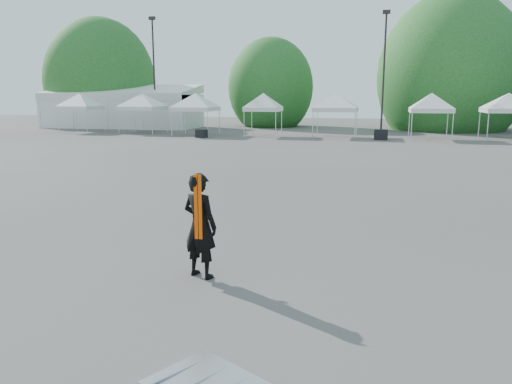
# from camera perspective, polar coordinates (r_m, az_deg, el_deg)

# --- Properties ---
(ground) EXTENTS (120.00, 120.00, 0.00)m
(ground) POSITION_cam_1_polar(r_m,az_deg,el_deg) (11.49, 0.36, -5.08)
(ground) COLOR #474442
(ground) RESTS_ON ground
(marquee) EXTENTS (15.00, 6.25, 4.23)m
(marquee) POSITION_cam_1_polar(r_m,az_deg,el_deg) (51.90, -15.03, 9.33)
(marquee) COLOR silver
(marquee) RESTS_ON ground
(light_pole_west) EXTENTS (0.60, 0.25, 10.30)m
(light_pole_west) POSITION_cam_1_polar(r_m,az_deg,el_deg) (49.28, -11.59, 13.83)
(light_pole_west) COLOR black
(light_pole_west) RESTS_ON ground
(light_pole_east) EXTENTS (0.60, 0.25, 9.80)m
(light_pole_east) POSITION_cam_1_polar(r_m,az_deg,el_deg) (42.82, 14.43, 13.82)
(light_pole_east) COLOR black
(light_pole_east) RESTS_ON ground
(tree_far_w) EXTENTS (4.80, 4.80, 7.30)m
(tree_far_w) POSITION_cam_1_polar(r_m,az_deg,el_deg) (56.48, -17.35, 11.92)
(tree_far_w) COLOR #382314
(tree_far_w) RESTS_ON ground
(tree_mid_w) EXTENTS (4.16, 4.16, 6.33)m
(tree_mid_w) POSITION_cam_1_polar(r_m,az_deg,el_deg) (51.83, 1.69, 11.86)
(tree_mid_w) COLOR #382314
(tree_mid_w) RESTS_ON ground
(tree_mid_e) EXTENTS (5.12, 5.12, 7.79)m
(tree_mid_e) POSITION_cam_1_polar(r_m,az_deg,el_deg) (50.21, 21.28, 12.20)
(tree_mid_e) COLOR #382314
(tree_mid_e) RESTS_ON ground
(tent_a) EXTENTS (4.15, 4.15, 3.88)m
(tent_a) POSITION_cam_1_polar(r_m,az_deg,el_deg) (46.54, -19.48, 10.26)
(tent_a) COLOR silver
(tent_a) RESTS_ON ground
(tent_b) EXTENTS (4.53, 4.53, 3.88)m
(tent_b) POSITION_cam_1_polar(r_m,az_deg,el_deg) (43.87, -12.87, 10.60)
(tent_b) COLOR silver
(tent_b) RESTS_ON ground
(tent_c) EXTENTS (4.48, 4.48, 3.88)m
(tent_c) POSITION_cam_1_polar(r_m,az_deg,el_deg) (40.58, -6.94, 10.78)
(tent_c) COLOR silver
(tent_c) RESTS_ON ground
(tent_d) EXTENTS (3.79, 3.79, 3.88)m
(tent_d) POSITION_cam_1_polar(r_m,az_deg,el_deg) (39.53, 0.85, 10.85)
(tent_d) COLOR silver
(tent_d) RESTS_ON ground
(tent_e) EXTENTS (4.66, 4.66, 3.88)m
(tent_e) POSITION_cam_1_polar(r_m,az_deg,el_deg) (39.11, 9.15, 10.71)
(tent_e) COLOR silver
(tent_e) RESTS_ON ground
(tent_f) EXTENTS (4.15, 4.15, 3.88)m
(tent_f) POSITION_cam_1_polar(r_m,az_deg,el_deg) (38.65, 19.45, 10.23)
(tent_f) COLOR silver
(tent_f) RESTS_ON ground
(tent_g) EXTENTS (4.61, 4.61, 3.88)m
(tent_g) POSITION_cam_1_polar(r_m,az_deg,el_deg) (40.58, 26.92, 9.68)
(tent_g) COLOR silver
(tent_g) RESTS_ON ground
(man) EXTENTS (0.80, 0.66, 1.88)m
(man) POSITION_cam_1_polar(r_m,az_deg,el_deg) (8.81, -6.41, -3.82)
(man) COLOR black
(man) RESTS_ON ground
(crate_west) EXTENTS (0.88, 0.75, 0.61)m
(crate_west) POSITION_cam_1_polar(r_m,az_deg,el_deg) (38.23, -6.25, 6.65)
(crate_west) COLOR black
(crate_west) RESTS_ON ground
(crate_mid) EXTENTS (0.98, 0.78, 0.74)m
(crate_mid) POSITION_cam_1_polar(r_m,az_deg,el_deg) (37.25, 14.09, 6.37)
(crate_mid) COLOR black
(crate_mid) RESTS_ON ground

